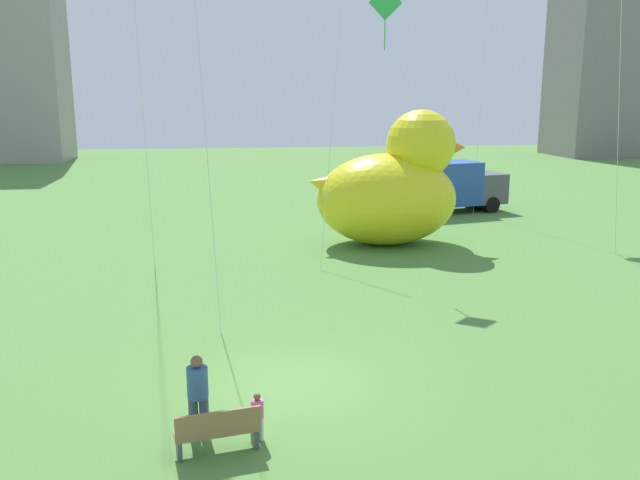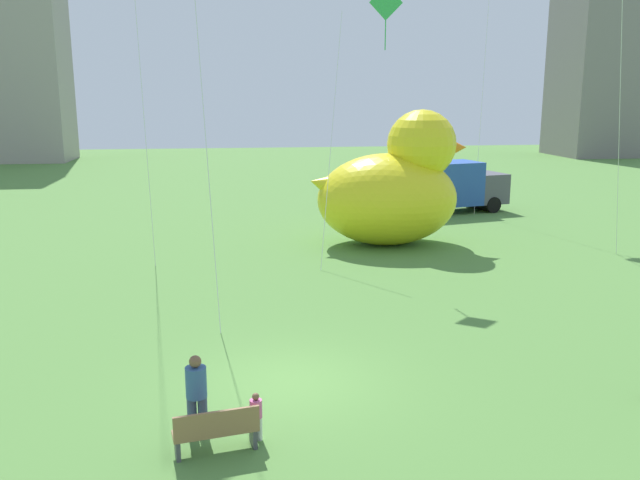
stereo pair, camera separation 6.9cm
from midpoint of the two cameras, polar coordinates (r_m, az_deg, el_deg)
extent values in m
plane|color=#52833B|center=(15.72, -2.63, -12.10)|extent=(140.00, 140.00, 0.00)
cube|color=olive|center=(12.92, -8.99, -15.90)|extent=(1.63, 0.73, 0.06)
cube|color=olive|center=(12.63, -8.88, -15.28)|extent=(1.56, 0.34, 0.45)
cube|color=#47474C|center=(12.96, -12.18, -17.09)|extent=(0.15, 0.38, 0.39)
cube|color=#47474C|center=(13.14, -5.78, -16.41)|extent=(0.15, 0.38, 0.39)
cylinder|color=#38476B|center=(13.52, -10.97, -14.69)|extent=(0.19, 0.19, 0.81)
cylinder|color=#38476B|center=(13.51, -10.07, -14.68)|extent=(0.19, 0.19, 0.81)
cylinder|color=#33598C|center=(13.21, -10.64, -11.94)|extent=(0.41, 0.41, 0.61)
sphere|color=brown|center=(13.05, -10.72, -10.24)|extent=(0.24, 0.24, 0.24)
cylinder|color=silver|center=(13.28, -5.79, -15.86)|extent=(0.11, 0.11, 0.48)
cylinder|color=silver|center=(13.29, -5.25, -15.84)|extent=(0.11, 0.11, 0.48)
cylinder|color=#D85999|center=(13.09, -5.56, -14.24)|extent=(0.24, 0.24, 0.36)
sphere|color=brown|center=(12.98, -5.58, -13.25)|extent=(0.14, 0.14, 0.14)
ellipsoid|color=yellow|center=(29.36, 5.67, 3.51)|extent=(6.18, 4.57, 4.03)
sphere|color=yellow|center=(29.48, 8.59, 8.13)|extent=(3.01, 3.01, 3.01)
cone|color=orange|center=(29.90, 11.10, 7.81)|extent=(1.35, 1.35, 1.35)
cone|color=yellow|center=(28.75, 0.47, 4.74)|extent=(1.85, 1.61, 1.94)
cube|color=#264CA5|center=(37.81, 10.17, 4.80)|extent=(4.75, 3.21, 2.40)
cube|color=#4C4C56|center=(39.49, 13.92, 4.42)|extent=(2.16, 2.62, 1.68)
cylinder|color=black|center=(39.49, 13.62, 3.20)|extent=(1.41, 2.54, 0.90)
cylinder|color=black|center=(37.52, 8.89, 2.93)|extent=(1.41, 2.54, 0.90)
cube|color=#9E938C|center=(73.62, -25.26, 15.30)|extent=(9.89, 6.88, 23.44)
cube|color=gray|center=(79.06, 22.57, 14.45)|extent=(7.54, 8.45, 21.27)
cylinder|color=silver|center=(26.34, 0.89, 8.93)|extent=(1.42, 3.84, 9.86)
cube|color=green|center=(26.19, 5.57, 19.65)|extent=(1.27, 0.07, 1.27)
cylinder|color=green|center=(26.09, 5.52, 17.69)|extent=(0.04, 0.04, 1.60)
cylinder|color=silver|center=(38.27, 13.76, 13.69)|extent=(0.91, 1.54, 15.23)
cylinder|color=silver|center=(27.57, 24.25, 10.83)|extent=(2.94, 3.16, 12.56)
camera|label=1|loc=(0.03, -90.10, -0.02)|focal=37.22mm
camera|label=2|loc=(0.03, 89.90, 0.02)|focal=37.22mm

